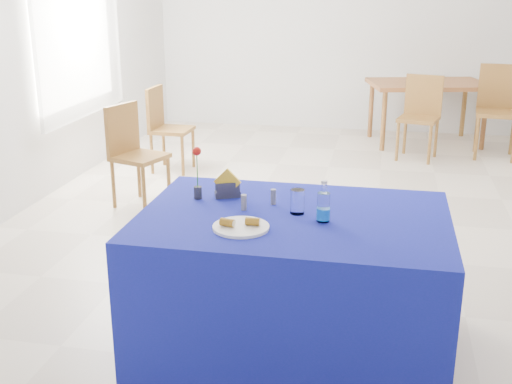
% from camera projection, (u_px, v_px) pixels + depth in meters
% --- Properties ---
extents(floor, '(7.00, 7.00, 0.00)m').
position_uv_depth(floor, '(312.00, 216.00, 5.49)').
color(floor, beige).
rests_on(floor, ground).
extents(room_shell, '(7.00, 7.00, 7.00)m').
position_uv_depth(room_shell, '(318.00, 4.00, 4.95)').
color(room_shell, silver).
rests_on(room_shell, ground).
extents(window_pane, '(0.04, 1.50, 1.60)m').
position_uv_depth(window_pane, '(72.00, 21.00, 6.22)').
color(window_pane, white).
rests_on(window_pane, room_shell).
extents(curtain, '(0.04, 1.75, 1.85)m').
position_uv_depth(curtain, '(79.00, 21.00, 6.21)').
color(curtain, white).
rests_on(curtain, room_shell).
extents(plate, '(0.28, 0.28, 0.01)m').
position_uv_depth(plate, '(241.00, 227.00, 3.14)').
color(plate, white).
rests_on(plate, blue_table).
extents(drinking_glass, '(0.07, 0.07, 0.13)m').
position_uv_depth(drinking_glass, '(297.00, 202.00, 3.32)').
color(drinking_glass, white).
rests_on(drinking_glass, blue_table).
extents(salt_shaker, '(0.03, 0.03, 0.08)m').
position_uv_depth(salt_shaker, '(244.00, 202.00, 3.38)').
color(salt_shaker, slate).
rests_on(salt_shaker, blue_table).
extents(pepper_shaker, '(0.03, 0.03, 0.08)m').
position_uv_depth(pepper_shaker, '(273.00, 197.00, 3.47)').
color(pepper_shaker, slate).
rests_on(pepper_shaker, blue_table).
extents(blue_table, '(1.60, 1.10, 0.76)m').
position_uv_depth(blue_table, '(292.00, 281.00, 3.44)').
color(blue_table, navy).
rests_on(blue_table, floor).
extents(water_bottle, '(0.07, 0.07, 0.21)m').
position_uv_depth(water_bottle, '(323.00, 208.00, 3.21)').
color(water_bottle, silver).
rests_on(water_bottle, blue_table).
extents(napkin_holder, '(0.16, 0.11, 0.17)m').
position_uv_depth(napkin_holder, '(228.00, 189.00, 3.58)').
color(napkin_holder, '#37373C').
rests_on(napkin_holder, blue_table).
extents(rose_vase, '(0.05, 0.05, 0.30)m').
position_uv_depth(rose_vase, '(197.00, 174.00, 3.53)').
color(rose_vase, '#25252A').
rests_on(rose_vase, blue_table).
extents(oak_table, '(1.53, 1.18, 0.76)m').
position_uv_depth(oak_table, '(428.00, 88.00, 7.77)').
color(oak_table, '#995C2C').
rests_on(oak_table, floor).
extents(chair_bg_left, '(0.50, 0.50, 0.92)m').
position_uv_depth(chair_bg_left, '(421.00, 111.00, 7.17)').
color(chair_bg_left, '#93612A').
rests_on(chair_bg_left, floor).
extents(chair_bg_right, '(0.51, 0.51, 1.03)m').
position_uv_depth(chair_bg_right, '(498.00, 104.00, 7.23)').
color(chair_bg_right, '#93612A').
rests_on(chair_bg_right, floor).
extents(chair_win_a, '(0.51, 0.51, 0.90)m').
position_uv_depth(chair_win_a, '(132.00, 148.00, 5.63)').
color(chair_win_a, '#93612A').
rests_on(chair_win_a, floor).
extents(chair_win_b, '(0.41, 0.41, 0.88)m').
position_uv_depth(chair_win_b, '(164.00, 123.00, 6.68)').
color(chair_win_b, '#93612A').
rests_on(chair_win_b, floor).
extents(banana_pieces, '(0.19, 0.09, 0.04)m').
position_uv_depth(banana_pieces, '(240.00, 222.00, 3.13)').
color(banana_pieces, gold).
rests_on(banana_pieces, plate).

